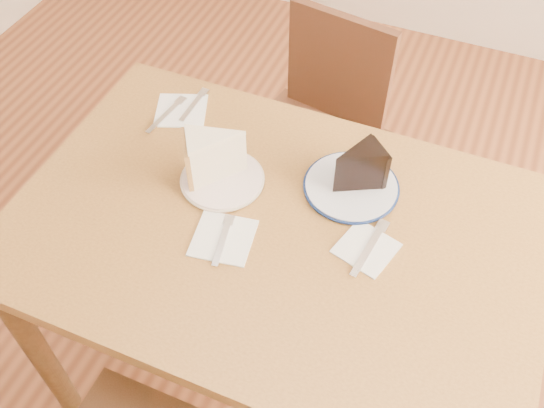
# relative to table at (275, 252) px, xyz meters

# --- Properties ---
(ground) EXTENTS (4.00, 4.00, 0.00)m
(ground) POSITION_rel_table_xyz_m (0.00, 0.00, -0.65)
(ground) COLOR #512815
(ground) RESTS_ON ground
(table) EXTENTS (1.20, 0.80, 0.75)m
(table) POSITION_rel_table_xyz_m (0.00, 0.00, 0.00)
(table) COLOR brown
(table) RESTS_ON ground
(chair_far) EXTENTS (0.48, 0.48, 0.84)m
(chair_far) POSITION_rel_table_xyz_m (-0.11, 0.60, -0.18)
(chair_far) COLOR #32190F
(chair_far) RESTS_ON ground
(plate_cream) EXTENTS (0.19, 0.19, 0.01)m
(plate_cream) POSITION_rel_table_xyz_m (-0.17, 0.08, 0.10)
(plate_cream) COLOR silver
(plate_cream) RESTS_ON table
(plate_navy) EXTENTS (0.22, 0.22, 0.01)m
(plate_navy) POSITION_rel_table_xyz_m (0.12, 0.18, 0.10)
(plate_navy) COLOR silver
(plate_navy) RESTS_ON table
(carrot_cake) EXTENTS (0.16, 0.15, 0.11)m
(carrot_cake) POSITION_rel_table_xyz_m (-0.18, 0.09, 0.17)
(carrot_cake) COLOR beige
(carrot_cake) RESTS_ON plate_cream
(chocolate_cake) EXTENTS (0.13, 0.13, 0.10)m
(chocolate_cake) POSITION_rel_table_xyz_m (0.13, 0.18, 0.16)
(chocolate_cake) COLOR black
(chocolate_cake) RESTS_ON plate_navy
(napkin_cream) EXTENTS (0.15, 0.15, 0.00)m
(napkin_cream) POSITION_rel_table_xyz_m (-0.09, -0.08, 0.10)
(napkin_cream) COLOR white
(napkin_cream) RESTS_ON table
(napkin_navy) EXTENTS (0.14, 0.14, 0.00)m
(napkin_navy) POSITION_rel_table_xyz_m (0.21, 0.02, 0.10)
(napkin_navy) COLOR white
(napkin_navy) RESTS_ON table
(napkin_spare) EXTENTS (0.17, 0.17, 0.00)m
(napkin_spare) POSITION_rel_table_xyz_m (-0.38, 0.26, 0.10)
(napkin_spare) COLOR white
(napkin_spare) RESTS_ON table
(fork_cream) EXTENTS (0.04, 0.14, 0.00)m
(fork_cream) POSITION_rel_table_xyz_m (-0.09, -0.08, 0.10)
(fork_cream) COLOR silver
(fork_cream) RESTS_ON napkin_cream
(knife_navy) EXTENTS (0.04, 0.17, 0.00)m
(knife_navy) POSITION_rel_table_xyz_m (0.21, 0.02, 0.10)
(knife_navy) COLOR silver
(knife_navy) RESTS_ON napkin_navy
(fork_spare) EXTENTS (0.02, 0.14, 0.00)m
(fork_spare) POSITION_rel_table_xyz_m (-0.36, 0.29, 0.10)
(fork_spare) COLOR silver
(fork_spare) RESTS_ON napkin_spare
(knife_spare) EXTENTS (0.03, 0.16, 0.00)m
(knife_spare) POSITION_rel_table_xyz_m (-0.41, 0.23, 0.10)
(knife_spare) COLOR silver
(knife_spare) RESTS_ON napkin_spare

